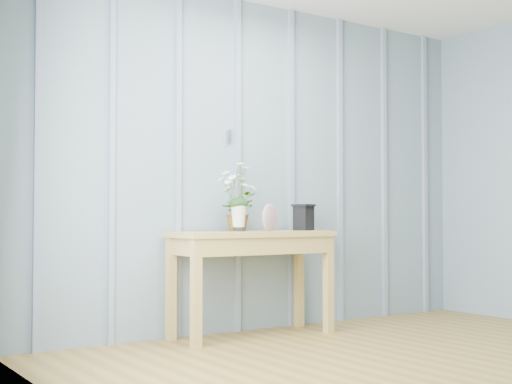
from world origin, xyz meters
TOP-DOWN VIEW (x-y plane):
  - room_shell at (-0.00, 0.92)m, footprint 4.00×4.50m
  - sideboard at (-0.28, 1.99)m, footprint 1.20×0.45m
  - daisy_vase at (-0.38, 2.01)m, footprint 0.36×0.28m
  - spider_plant at (-0.32, 2.12)m, footprint 0.31×0.29m
  - felt_disc_vessel at (-0.19, 1.90)m, footprint 0.20×0.14m
  - carved_box at (0.22, 2.04)m, footprint 0.20×0.18m

SIDE VIEW (x-z plane):
  - sideboard at x=-0.28m, z-range 0.26..1.01m
  - felt_disc_vessel at x=-0.19m, z-range 0.75..0.95m
  - carved_box at x=0.22m, z-range 0.75..0.95m
  - spider_plant at x=-0.32m, z-range 0.75..1.03m
  - daisy_vase at x=-0.38m, z-range 0.81..1.33m
  - room_shell at x=0.00m, z-range 0.74..3.24m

